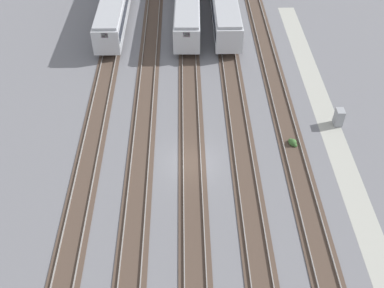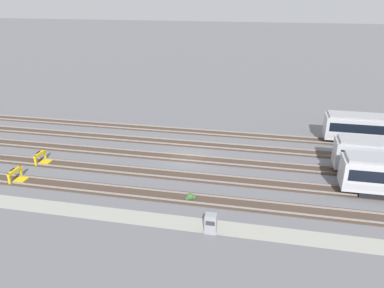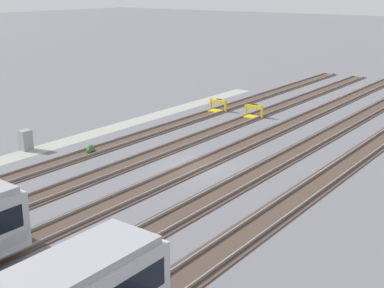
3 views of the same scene
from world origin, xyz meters
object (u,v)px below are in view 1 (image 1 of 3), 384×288
at_px(subway_car_front_row_leftmost, 187,3).
at_px(weed_clump, 293,143).
at_px(subway_car_back_row_leftmost, 115,4).
at_px(subway_car_front_row_centre, 223,3).
at_px(electrical_cabinet, 339,117).

bearing_deg(subway_car_front_row_leftmost, weed_clump, -158.74).
height_order(subway_car_back_row_leftmost, weed_clump, subway_car_back_row_leftmost).
distance_m(subway_car_front_row_centre, subway_car_back_row_leftmost, 12.76).
relative_size(electrical_cabinet, weed_clump, 1.74).
height_order(subway_car_front_row_centre, electrical_cabinet, subway_car_front_row_centre).
bearing_deg(weed_clump, subway_car_front_row_leftmost, 21.26).
bearing_deg(subway_car_back_row_leftmost, weed_clump, -142.37).
height_order(electrical_cabinet, weed_clump, electrical_cabinet).
bearing_deg(electrical_cabinet, subway_car_front_row_centre, 24.38).
distance_m(electrical_cabinet, weed_clump, 5.23).
relative_size(subway_car_back_row_leftmost, electrical_cabinet, 11.26).
bearing_deg(subway_car_front_row_centre, subway_car_front_row_leftmost, 90.00).
height_order(subway_car_back_row_leftmost, electrical_cabinet, subway_car_back_row_leftmost).
bearing_deg(weed_clump, subway_car_front_row_centre, 11.19).
bearing_deg(weed_clump, electrical_cabinet, -60.29).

